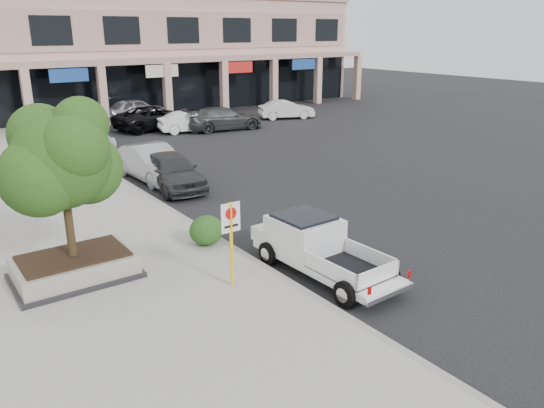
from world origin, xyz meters
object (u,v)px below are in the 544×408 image
(lot_car_b, at_px, (190,122))
(lot_car_f, at_px, (286,109))
(curb_car_a, at_px, (172,171))
(curb_car_d, at_px, (62,124))
(pickup_truck, at_px, (325,250))
(curb_car_c, at_px, (88,136))
(lot_car_e, at_px, (136,109))
(planter_tree, at_px, (65,159))
(lot_car_d, at_px, (155,118))
(lot_car_a, at_px, (208,120))
(no_parking_sign, at_px, (231,233))
(curb_car_b, at_px, (153,163))
(lot_car_c, at_px, (224,118))
(planter, at_px, (75,267))

(lot_car_b, height_order, lot_car_f, lot_car_f)
(curb_car_a, height_order, curb_car_d, curb_car_a)
(pickup_truck, distance_m, curb_car_c, 20.61)
(lot_car_e, bearing_deg, planter_tree, 149.04)
(curb_car_c, relative_size, lot_car_d, 0.84)
(planter_tree, height_order, curb_car_a, planter_tree)
(lot_car_e, xyz_separation_m, lot_car_f, (9.76, -5.91, -0.14))
(lot_car_a, bearing_deg, curb_car_a, 157.46)
(planter_tree, xyz_separation_m, no_parking_sign, (3.10, -3.02, -1.78))
(curb_car_a, distance_m, lot_car_b, 13.29)
(curb_car_c, xyz_separation_m, lot_car_a, (8.46, 1.02, 0.02))
(curb_car_a, height_order, curb_car_b, curb_car_b)
(curb_car_c, bearing_deg, lot_car_a, 5.15)
(no_parking_sign, height_order, lot_car_c, no_parking_sign)
(curb_car_d, relative_size, lot_car_c, 1.00)
(lot_car_a, bearing_deg, curb_car_c, 109.79)
(planter_tree, bearing_deg, curb_car_b, 54.99)
(pickup_truck, bearing_deg, lot_car_e, 76.39)
(pickup_truck, height_order, lot_car_a, pickup_truck)
(curb_car_b, bearing_deg, curb_car_a, -88.87)
(curb_car_d, bearing_deg, lot_car_e, 20.21)
(planter_tree, xyz_separation_m, lot_car_e, (11.58, 24.68, -2.58))
(curb_car_d, xyz_separation_m, lot_car_c, (9.52, -4.42, 0.03))
(curb_car_d, xyz_separation_m, lot_car_f, (15.93, -3.05, -0.06))
(lot_car_b, relative_size, lot_car_d, 0.73)
(planter_tree, relative_size, curb_car_c, 0.83)
(planter, distance_m, pickup_truck, 6.83)
(pickup_truck, distance_m, lot_car_a, 23.18)
(lot_car_a, height_order, lot_car_f, lot_car_a)
(planter_tree, distance_m, curb_car_a, 9.26)
(curb_car_d, bearing_deg, lot_car_f, -15.45)
(curb_car_b, bearing_deg, no_parking_sign, -106.29)
(planter_tree, height_order, lot_car_a, planter_tree)
(lot_car_a, bearing_deg, pickup_truck, 171.86)
(lot_car_a, distance_m, lot_car_c, 1.06)
(curb_car_b, distance_m, lot_car_f, 18.70)
(curb_car_c, height_order, lot_car_e, lot_car_e)
(lot_car_c, height_order, lot_car_f, lot_car_c)
(no_parking_sign, relative_size, lot_car_e, 0.47)
(no_parking_sign, relative_size, lot_car_b, 0.55)
(curb_car_a, bearing_deg, lot_car_a, 59.86)
(lot_car_b, bearing_deg, lot_car_e, 19.92)
(planter, distance_m, lot_car_b, 22.26)
(no_parking_sign, relative_size, lot_car_a, 0.55)
(no_parking_sign, bearing_deg, curb_car_c, 83.02)
(lot_car_a, xyz_separation_m, lot_car_d, (-2.76, 2.47, 0.08))
(curb_car_d, bearing_deg, lot_car_b, -32.11)
(planter_tree, height_order, lot_car_e, planter_tree)
(curb_car_b, relative_size, lot_car_b, 1.17)
(curb_car_a, xyz_separation_m, lot_car_e, (5.63, 18.10, 0.05))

